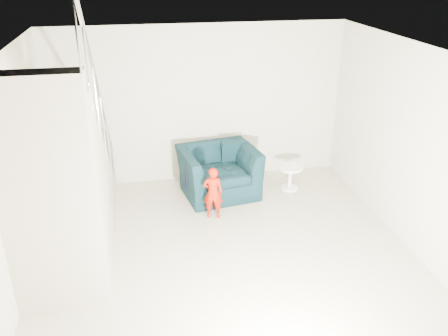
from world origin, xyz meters
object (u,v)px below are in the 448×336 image
Objects in this scene: side_table at (290,174)px; staircase at (65,195)px; armchair at (219,172)px; toddler at (213,193)px.

staircase is at bearing -157.36° from side_table.
armchair is at bearing 34.14° from staircase.
armchair is 0.80m from toddler.
side_table is at bearing -12.79° from armchair.
side_table is 3.79m from staircase.
side_table is 0.12× the size of staircase.
toddler is 1.61m from side_table.
armchair reaches higher than side_table.
armchair is 2.74m from staircase.
toddler is at bearing -115.81° from armchair.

